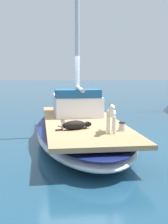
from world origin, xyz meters
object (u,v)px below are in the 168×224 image
at_px(dog_white, 111,114).
at_px(deck_winch, 122,127).
at_px(sailboat_main, 81,131).
at_px(dog_black, 76,125).
at_px(coiled_rope, 64,125).

xyz_separation_m(dog_white, deck_winch, (0.28, 0.19, -0.32)).
height_order(sailboat_main, dog_white, dog_white).
relative_size(sailboat_main, dog_black, 8.13).
relative_size(dog_black, deck_winch, 4.31).
distance_m(dog_black, deck_winch, 1.10).
bearing_deg(deck_winch, coiled_rope, 150.36).
distance_m(sailboat_main, dog_white, 2.17).
distance_m(dog_black, coiled_rope, 0.56).
bearing_deg(dog_white, sailboat_main, 105.22).
bearing_deg(coiled_rope, deck_winch, -29.64).
bearing_deg(deck_winch, dog_black, 166.13).
xyz_separation_m(dog_black, coiled_rope, (-0.26, 0.49, -0.08)).
bearing_deg(dog_white, dog_black, 150.04).
xyz_separation_m(sailboat_main, coiled_rope, (-0.51, -1.02, 0.35)).
bearing_deg(sailboat_main, dog_black, -99.19).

